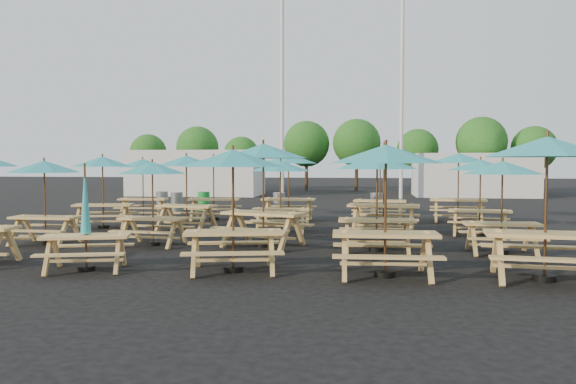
# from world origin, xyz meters

# --- Properties ---
(ground) EXTENTS (120.00, 120.00, 0.00)m
(ground) POSITION_xyz_m (0.00, 0.00, 0.00)
(ground) COLOR black
(ground) RESTS_ON ground
(picnic_unit_1) EXTENTS (1.79, 1.79, 2.11)m
(picnic_unit_1) POSITION_xyz_m (-5.45, -3.29, 1.81)
(picnic_unit_1) COLOR tan
(picnic_unit_1) RESTS_ON ground
(picnic_unit_2) EXTENTS (2.25, 2.25, 2.25)m
(picnic_unit_2) POSITION_xyz_m (-5.62, 0.19, 1.93)
(picnic_unit_2) COLOR tan
(picnic_unit_2) RESTS_ON ground
(picnic_unit_3) EXTENTS (2.01, 2.01, 2.20)m
(picnic_unit_3) POSITION_xyz_m (-5.59, 3.30, 1.88)
(picnic_unit_3) COLOR tan
(picnic_unit_3) RESTS_ON ground
(picnic_unit_4) EXTENTS (1.90, 1.76, 2.03)m
(picnic_unit_4) POSITION_xyz_m (-2.79, -6.36, 0.83)
(picnic_unit_4) COLOR tan
(picnic_unit_4) RESTS_ON ground
(picnic_unit_5) EXTENTS (1.90, 1.90, 2.08)m
(picnic_unit_5) POSITION_xyz_m (-2.73, -3.10, 1.78)
(picnic_unit_5) COLOR tan
(picnic_unit_5) RESTS_ON ground
(picnic_unit_6) EXTENTS (2.21, 2.21, 2.27)m
(picnic_unit_6) POSITION_xyz_m (-2.90, 0.07, 1.95)
(picnic_unit_6) COLOR tan
(picnic_unit_6) RESTS_ON ground
(picnic_unit_7) EXTENTS (2.06, 2.06, 2.29)m
(picnic_unit_7) POSITION_xyz_m (-2.87, 3.07, 1.96)
(picnic_unit_7) COLOR tan
(picnic_unit_7) RESTS_ON ground
(picnic_unit_8) EXTENTS (2.29, 2.29, 2.30)m
(picnic_unit_8) POSITION_xyz_m (-0.01, -6.09, 1.98)
(picnic_unit_8) COLOR tan
(picnic_unit_8) RESTS_ON ground
(picnic_unit_9) EXTENTS (2.64, 2.64, 2.52)m
(picnic_unit_9) POSITION_xyz_m (-0.01, -2.91, 2.16)
(picnic_unit_9) COLOR tan
(picnic_unit_9) RESTS_ON ground
(picnic_unit_10) EXTENTS (1.91, 1.91, 2.11)m
(picnic_unit_10) POSITION_xyz_m (0.01, -0.15, 1.81)
(picnic_unit_10) COLOR tan
(picnic_unit_10) RESTS_ON ground
(picnic_unit_11) EXTENTS (1.99, 1.99, 2.36)m
(picnic_unit_11) POSITION_xyz_m (-0.20, 3.10, 2.03)
(picnic_unit_11) COLOR tan
(picnic_unit_11) RESTS_ON ground
(picnic_unit_12) EXTENTS (2.07, 2.07, 2.38)m
(picnic_unit_12) POSITION_xyz_m (2.78, -6.17, 2.04)
(picnic_unit_12) COLOR tan
(picnic_unit_12) RESTS_ON ground
(picnic_unit_13) EXTENTS (1.90, 1.90, 2.23)m
(picnic_unit_13) POSITION_xyz_m (2.70, -3.25, 1.91)
(picnic_unit_13) COLOR tan
(picnic_unit_13) RESTS_ON ground
(picnic_unit_14) EXTENTS (2.37, 2.37, 2.55)m
(picnic_unit_14) POSITION_xyz_m (2.97, -0.15, 2.19)
(picnic_unit_14) COLOR tan
(picnic_unit_14) RESTS_ON ground
(picnic_unit_15) EXTENTS (2.07, 2.07, 2.26)m
(picnic_unit_15) POSITION_xyz_m (2.96, 3.19, 1.94)
(picnic_unit_15) COLOR tan
(picnic_unit_15) RESTS_ON ground
(picnic_unit_16) EXTENTS (2.30, 2.30, 2.51)m
(picnic_unit_16) POSITION_xyz_m (5.49, -6.18, 2.15)
(picnic_unit_16) COLOR tan
(picnic_unit_16) RESTS_ON ground
(picnic_unit_17) EXTENTS (1.76, 1.76, 2.10)m
(picnic_unit_17) POSITION_xyz_m (5.45, -3.27, 1.80)
(picnic_unit_17) COLOR tan
(picnic_unit_17) RESTS_ON ground
(picnic_unit_18) EXTENTS (2.09, 2.09, 2.15)m
(picnic_unit_18) POSITION_xyz_m (5.62, -0.05, 1.84)
(picnic_unit_18) COLOR tan
(picnic_unit_18) RESTS_ON ground
(picnic_unit_19) EXTENTS (2.21, 2.21, 2.39)m
(picnic_unit_19) POSITION_xyz_m (5.60, 3.46, 2.04)
(picnic_unit_19) COLOR tan
(picnic_unit_19) RESTS_ON ground
(waste_bin_0) EXTENTS (0.50, 0.50, 0.80)m
(waste_bin_0) POSITION_xyz_m (-6.22, 6.95, 0.40)
(waste_bin_0) COLOR gray
(waste_bin_0) RESTS_ON ground
(waste_bin_1) EXTENTS (0.50, 0.50, 0.80)m
(waste_bin_1) POSITION_xyz_m (-5.37, 6.39, 0.40)
(waste_bin_1) COLOR gray
(waste_bin_1) RESTS_ON ground
(waste_bin_2) EXTENTS (0.50, 0.50, 0.80)m
(waste_bin_2) POSITION_xyz_m (-4.35, 6.89, 0.40)
(waste_bin_2) COLOR #1A9332
(waste_bin_2) RESTS_ON ground
(waste_bin_3) EXTENTS (0.50, 0.50, 0.80)m
(waste_bin_3) POSITION_xyz_m (-1.06, 6.61, 0.40)
(waste_bin_3) COLOR gray
(waste_bin_3) RESTS_ON ground
(waste_bin_4) EXTENTS (0.50, 0.50, 0.80)m
(waste_bin_4) POSITION_xyz_m (2.93, 6.89, 0.40)
(waste_bin_4) COLOR gray
(waste_bin_4) RESTS_ON ground
(mast_0) EXTENTS (0.20, 0.20, 12.00)m
(mast_0) POSITION_xyz_m (-2.00, 14.00, 6.00)
(mast_0) COLOR silver
(mast_0) RESTS_ON ground
(mast_1) EXTENTS (0.20, 0.20, 12.00)m
(mast_1) POSITION_xyz_m (4.50, 16.00, 6.00)
(mast_1) COLOR silver
(mast_1) RESTS_ON ground
(event_tent_0) EXTENTS (8.00, 4.00, 2.80)m
(event_tent_0) POSITION_xyz_m (-8.00, 18.00, 1.40)
(event_tent_0) COLOR silver
(event_tent_0) RESTS_ON ground
(event_tent_1) EXTENTS (7.00, 4.00, 2.60)m
(event_tent_1) POSITION_xyz_m (9.00, 19.00, 1.30)
(event_tent_1) COLOR silver
(event_tent_1) RESTS_ON ground
(tree_0) EXTENTS (2.80, 2.80, 4.24)m
(tree_0) POSITION_xyz_m (-14.07, 25.25, 2.83)
(tree_0) COLOR #382314
(tree_0) RESTS_ON ground
(tree_1) EXTENTS (3.11, 3.11, 4.72)m
(tree_1) POSITION_xyz_m (-9.74, 23.90, 3.15)
(tree_1) COLOR #382314
(tree_1) RESTS_ON ground
(tree_2) EXTENTS (2.59, 2.59, 3.93)m
(tree_2) POSITION_xyz_m (-6.39, 23.65, 2.62)
(tree_2) COLOR #382314
(tree_2) RESTS_ON ground
(tree_3) EXTENTS (3.36, 3.36, 5.09)m
(tree_3) POSITION_xyz_m (-1.75, 24.72, 3.41)
(tree_3) COLOR #382314
(tree_3) RESTS_ON ground
(tree_4) EXTENTS (3.41, 3.41, 5.17)m
(tree_4) POSITION_xyz_m (1.90, 24.26, 3.46)
(tree_4) COLOR #382314
(tree_4) RESTS_ON ground
(tree_5) EXTENTS (2.94, 2.94, 4.45)m
(tree_5) POSITION_xyz_m (6.22, 24.67, 2.97)
(tree_5) COLOR #382314
(tree_5) RESTS_ON ground
(tree_6) EXTENTS (3.38, 3.38, 5.13)m
(tree_6) POSITION_xyz_m (10.23, 22.90, 3.43)
(tree_6) COLOR #382314
(tree_6) RESTS_ON ground
(tree_7) EXTENTS (2.95, 2.95, 4.48)m
(tree_7) POSITION_xyz_m (13.63, 22.92, 2.99)
(tree_7) COLOR #382314
(tree_7) RESTS_ON ground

